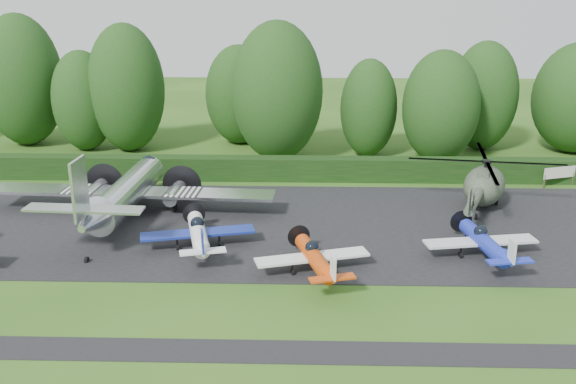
{
  "coord_description": "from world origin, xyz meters",
  "views": [
    {
      "loc": [
        5.79,
        -32.21,
        16.86
      ],
      "look_at": [
        4.62,
        10.26,
        2.5
      ],
      "focal_mm": 40.0,
      "sensor_mm": 36.0,
      "label": 1
    }
  ],
  "objects_px": {
    "transport_plane": "(126,193)",
    "helicopter": "(485,182)",
    "light_plane_orange": "(315,258)",
    "light_plane_blue": "(484,242)",
    "light_plane_white": "(198,233)",
    "sign_board": "(560,173)"
  },
  "relations": [
    {
      "from": "light_plane_white",
      "to": "light_plane_orange",
      "type": "bearing_deg",
      "value": -10.89
    },
    {
      "from": "light_plane_orange",
      "to": "sign_board",
      "type": "bearing_deg",
      "value": 56.22
    },
    {
      "from": "transport_plane",
      "to": "helicopter",
      "type": "distance_m",
      "value": 26.8
    },
    {
      "from": "light_plane_orange",
      "to": "light_plane_blue",
      "type": "bearing_deg",
      "value": 29.78
    },
    {
      "from": "light_plane_orange",
      "to": "transport_plane",
      "type": "bearing_deg",
      "value": 162.47
    },
    {
      "from": "helicopter",
      "to": "transport_plane",
      "type": "bearing_deg",
      "value": 163.49
    },
    {
      "from": "helicopter",
      "to": "light_plane_white",
      "type": "bearing_deg",
      "value": -179.9
    },
    {
      "from": "light_plane_white",
      "to": "sign_board",
      "type": "xyz_separation_m",
      "value": [
        28.16,
        13.96,
        -0.02
      ]
    },
    {
      "from": "light_plane_orange",
      "to": "light_plane_blue",
      "type": "distance_m",
      "value": 10.88
    },
    {
      "from": "light_plane_blue",
      "to": "helicopter",
      "type": "bearing_deg",
      "value": 85.11
    },
    {
      "from": "light_plane_blue",
      "to": "helicopter",
      "type": "xyz_separation_m",
      "value": [
        2.46,
        9.53,
        0.85
      ]
    },
    {
      "from": "light_plane_white",
      "to": "helicopter",
      "type": "bearing_deg",
      "value": 36.61
    },
    {
      "from": "light_plane_white",
      "to": "helicopter",
      "type": "height_order",
      "value": "helicopter"
    },
    {
      "from": "helicopter",
      "to": "sign_board",
      "type": "relative_size",
      "value": 4.45
    },
    {
      "from": "light_plane_blue",
      "to": "sign_board",
      "type": "bearing_deg",
      "value": 65.2
    },
    {
      "from": "light_plane_white",
      "to": "sign_board",
      "type": "relative_size",
      "value": 2.54
    },
    {
      "from": "light_plane_white",
      "to": "transport_plane",
      "type": "bearing_deg",
      "value": 150.86
    },
    {
      "from": "light_plane_orange",
      "to": "sign_board",
      "type": "relative_size",
      "value": 2.38
    },
    {
      "from": "light_plane_white",
      "to": "light_plane_blue",
      "type": "height_order",
      "value": "light_plane_white"
    },
    {
      "from": "light_plane_white",
      "to": "light_plane_orange",
      "type": "distance_m",
      "value": 8.18
    },
    {
      "from": "light_plane_orange",
      "to": "light_plane_blue",
      "type": "relative_size",
      "value": 0.96
    },
    {
      "from": "transport_plane",
      "to": "sign_board",
      "type": "height_order",
      "value": "transport_plane"
    }
  ]
}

